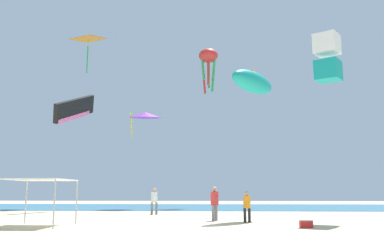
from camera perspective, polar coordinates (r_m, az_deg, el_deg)
The scene contains 13 objects.
ground at distance 19.16m, azimuth 2.28°, elevation -14.64°, with size 110.00×110.00×0.10m, color beige.
ocean_strip at distance 45.41m, azimuth 2.79°, elevation -11.65°, with size 110.00×19.14×0.03m, color teal.
canopy_tent at distance 21.88m, azimuth -19.82°, elevation -7.82°, with size 2.74×3.12×2.21m.
person_near_tent at distance 23.13m, azimuth 7.43°, elevation -11.21°, with size 0.39×0.39×1.63m.
person_leftmost at distance 24.23m, azimuth 3.07°, elevation -10.83°, with size 0.45×0.46×1.90m.
person_central at distance 30.77m, azimuth -5.13°, elevation -10.58°, with size 0.50×0.44×1.86m.
cooler_box at distance 20.24m, azimuth 15.16°, elevation -13.41°, with size 0.57×0.37×0.35m.
kite_delta_purple at distance 42.15m, azimuth -6.32°, elevation 0.68°, with size 3.31×3.35×2.58m.
kite_parafoil_black at distance 38.34m, azimuth -15.57°, elevation 1.45°, with size 2.14×5.57×3.44m.
kite_octopus_red at distance 47.66m, azimuth 2.23°, elevation 8.39°, with size 2.88×2.88×5.04m.
kite_diamond_orange at distance 50.14m, azimuth -13.86°, elevation 10.37°, with size 3.86×3.84×4.30m.
kite_box_white at distance 26.77m, azimuth 17.84°, elevation 8.06°, with size 1.87×1.88×2.88m.
kite_inflatable_teal at distance 26.80m, azimuth 8.21°, elevation 5.11°, with size 3.67×4.46×1.66m.
Camera 1 is at (0.30, -19.08, 1.62)m, focal length 39.46 mm.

